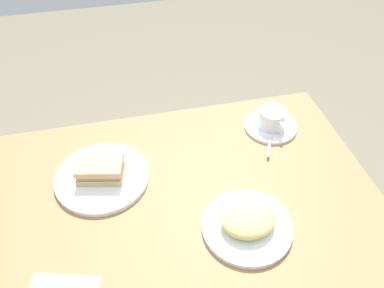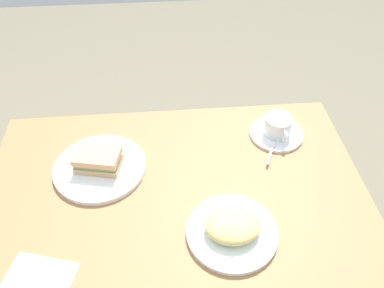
{
  "view_description": "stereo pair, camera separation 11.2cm",
  "coord_description": "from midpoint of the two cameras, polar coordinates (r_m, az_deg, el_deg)",
  "views": [
    {
      "loc": [
        0.12,
        0.57,
        1.58
      ],
      "look_at": [
        -0.06,
        -0.21,
        0.81
      ],
      "focal_mm": 36.52,
      "sensor_mm": 36.0,
      "label": 1
    },
    {
      "loc": [
        0.01,
        0.59,
        1.58
      ],
      "look_at": [
        -0.06,
        -0.21,
        0.81
      ],
      "focal_mm": 36.52,
      "sensor_mm": 36.0,
      "label": 2
    }
  ],
  "objects": [
    {
      "name": "dining_table",
      "position": [
        1.07,
        -3.41,
        -13.32
      ],
      "size": [
        1.02,
        0.82,
        0.78
      ],
      "color": "#976B43",
      "rests_on": "ground_plane"
    },
    {
      "name": "sandwich_plate",
      "position": [
        1.1,
        -15.85,
        -4.84
      ],
      "size": [
        0.25,
        0.25,
        0.01
      ],
      "primitive_type": "cylinder",
      "color": "white",
      "rests_on": "dining_table"
    },
    {
      "name": "sandwich_front",
      "position": [
        1.08,
        -16.17,
        -3.71
      ],
      "size": [
        0.13,
        0.1,
        0.05
      ],
      "color": "tan",
      "rests_on": "sandwich_plate"
    },
    {
      "name": "coffee_saucer",
      "position": [
        1.22,
        8.85,
        2.48
      ],
      "size": [
        0.16,
        0.16,
        0.01
      ],
      "primitive_type": "cylinder",
      "color": "white",
      "rests_on": "dining_table"
    },
    {
      "name": "coffee_cup",
      "position": [
        1.2,
        9.06,
        3.69
      ],
      "size": [
        0.08,
        0.11,
        0.06
      ],
      "color": "white",
      "rests_on": "coffee_saucer"
    },
    {
      "name": "spoon",
      "position": [
        1.16,
        8.59,
        0.33
      ],
      "size": [
        0.05,
        0.09,
        0.01
      ],
      "color": "silver",
      "rests_on": "coffee_saucer"
    },
    {
      "name": "side_plate",
      "position": [
        0.97,
        4.72,
        -12.11
      ],
      "size": [
        0.22,
        0.22,
        0.01
      ],
      "primitive_type": "cylinder",
      "color": "silver",
      "rests_on": "dining_table"
    },
    {
      "name": "side_food_pile",
      "position": [
        0.94,
        4.82,
        -11.13
      ],
      "size": [
        0.13,
        0.11,
        0.04
      ],
      "primitive_type": "ellipsoid",
      "color": "#CEBA6D",
      "rests_on": "side_plate"
    }
  ]
}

